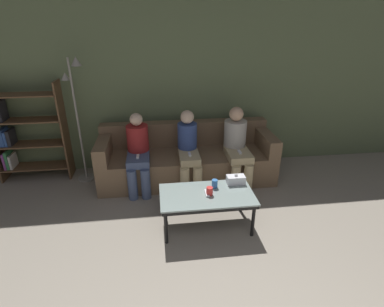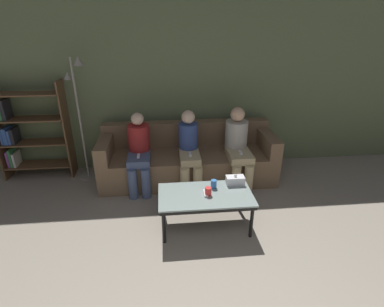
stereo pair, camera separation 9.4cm
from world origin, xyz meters
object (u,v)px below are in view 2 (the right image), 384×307
(cup_near_right, at_px, (214,184))
(seated_person_left_end, at_px, (139,150))
(coffee_table, at_px, (205,197))
(game_remote, at_px, (206,193))
(cup_near_left, at_px, (208,191))
(standing_lamp, at_px, (79,108))
(seated_person_mid_right, at_px, (238,145))
(bookshelf, at_px, (25,131))
(couch, at_px, (188,159))
(tissue_box, at_px, (235,180))
(seated_person_mid_left, at_px, (189,148))

(cup_near_right, relative_size, seated_person_left_end, 0.09)
(coffee_table, bearing_deg, game_remote, -91.79)
(cup_near_left, bearing_deg, standing_lamp, 139.52)
(standing_lamp, bearing_deg, seated_person_mid_right, -9.26)
(seated_person_left_end, bearing_deg, game_remote, -51.80)
(cup_near_left, height_order, seated_person_left_end, seated_person_left_end)
(cup_near_left, height_order, game_remote, cup_near_left)
(cup_near_left, relative_size, bookshelf, 0.06)
(couch, xyz_separation_m, cup_near_right, (0.21, -1.12, 0.19))
(tissue_box, bearing_deg, standing_lamp, 149.36)
(tissue_box, relative_size, seated_person_mid_left, 0.20)
(game_remote, height_order, seated_person_left_end, seated_person_left_end)
(couch, xyz_separation_m, standing_lamp, (-1.54, 0.15, 0.82))
(seated_person_left_end, xyz_separation_m, seated_person_mid_right, (1.43, 0.00, 0.03))
(bookshelf, relative_size, seated_person_left_end, 1.37)
(seated_person_mid_right, bearing_deg, standing_lamp, 170.74)
(couch, bearing_deg, standing_lamp, 174.61)
(couch, distance_m, coffee_table, 1.26)
(couch, bearing_deg, game_remote, -85.60)
(bookshelf, distance_m, standing_lamp, 0.98)
(seated_person_mid_left, distance_m, seated_person_mid_right, 0.72)
(tissue_box, xyz_separation_m, seated_person_mid_right, (0.23, 0.83, 0.11))
(tissue_box, xyz_separation_m, bookshelf, (-2.92, 1.34, 0.25))
(coffee_table, xyz_separation_m, seated_person_mid_right, (0.62, 1.03, 0.21))
(seated_person_left_end, bearing_deg, coffee_table, -51.80)
(cup_near_right, bearing_deg, couch, 100.72)
(seated_person_mid_right, bearing_deg, bookshelf, 170.80)
(seated_person_mid_left, bearing_deg, seated_person_mid_right, 1.27)
(bookshelf, bearing_deg, game_remote, -31.37)
(game_remote, height_order, seated_person_mid_left, seated_person_mid_left)
(game_remote, xyz_separation_m, seated_person_left_end, (-0.81, 1.03, 0.13))
(couch, bearing_deg, bookshelf, 173.26)
(couch, height_order, cup_near_left, couch)
(game_remote, distance_m, seated_person_left_end, 1.32)
(couch, height_order, game_remote, couch)
(bookshelf, bearing_deg, cup_near_left, -31.47)
(bookshelf, xyz_separation_m, seated_person_left_end, (1.72, -0.51, -0.16))
(cup_near_left, distance_m, seated_person_mid_right, 1.21)
(cup_near_right, height_order, seated_person_mid_left, seated_person_mid_left)
(couch, xyz_separation_m, bookshelf, (-2.43, 0.29, 0.44))
(standing_lamp, xyz_separation_m, seated_person_mid_left, (1.54, -0.38, -0.54))
(cup_near_left, relative_size, seated_person_mid_right, 0.08)
(couch, xyz_separation_m, game_remote, (0.10, -1.25, 0.15))
(seated_person_left_end, bearing_deg, cup_near_left, -51.50)
(seated_person_mid_right, bearing_deg, game_remote, -120.92)
(cup_near_left, height_order, tissue_box, tissue_box)
(couch, bearing_deg, coffee_table, -85.60)
(tissue_box, bearing_deg, cup_near_right, -166.62)
(cup_near_left, relative_size, seated_person_mid_left, 0.09)
(cup_near_left, xyz_separation_m, standing_lamp, (-1.67, 1.42, 0.63))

